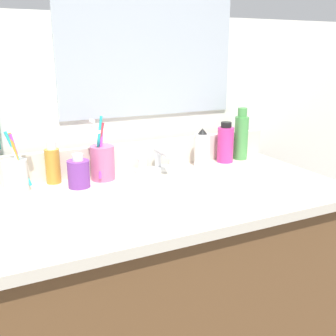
{
  "coord_description": "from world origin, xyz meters",
  "views": [
    {
      "loc": [
        -0.43,
        -0.94,
        1.19
      ],
      "look_at": [
        0.03,
        0.0,
        0.89
      ],
      "focal_mm": 42.98,
      "sensor_mm": 36.0,
      "label": 1
    }
  ],
  "objects_px": {
    "bottle_soap_pink": "(225,144)",
    "cup_pink": "(102,162)",
    "cup_white_ceramic": "(16,174)",
    "bottle_toner_green": "(241,136)",
    "bottle_lotion_white": "(202,149)",
    "bottle_oil_amber": "(53,164)",
    "faucet": "(159,163)",
    "bottle_cream_purple": "(79,173)"
  },
  "relations": [
    {
      "from": "bottle_lotion_white",
      "to": "cup_pink",
      "type": "relative_size",
      "value": 0.67
    },
    {
      "from": "bottle_lotion_white",
      "to": "cup_white_ceramic",
      "type": "height_order",
      "value": "cup_white_ceramic"
    },
    {
      "from": "bottle_cream_purple",
      "to": "bottle_lotion_white",
      "type": "bearing_deg",
      "value": 3.74
    },
    {
      "from": "faucet",
      "to": "bottle_toner_green",
      "type": "distance_m",
      "value": 0.34
    },
    {
      "from": "bottle_soap_pink",
      "to": "bottle_cream_purple",
      "type": "bearing_deg",
      "value": -175.3
    },
    {
      "from": "faucet",
      "to": "bottle_toner_green",
      "type": "height_order",
      "value": "bottle_toner_green"
    },
    {
      "from": "bottle_soap_pink",
      "to": "bottle_oil_amber",
      "type": "bearing_deg",
      "value": 177.16
    },
    {
      "from": "bottle_soap_pink",
      "to": "cup_white_ceramic",
      "type": "xyz_separation_m",
      "value": [
        -0.69,
        -0.0,
        -0.01
      ]
    },
    {
      "from": "bottle_oil_amber",
      "to": "bottle_lotion_white",
      "type": "xyz_separation_m",
      "value": [
        0.48,
        -0.04,
        0.0
      ]
    },
    {
      "from": "faucet",
      "to": "bottle_lotion_white",
      "type": "relative_size",
      "value": 1.23
    },
    {
      "from": "bottle_soap_pink",
      "to": "cup_pink",
      "type": "distance_m",
      "value": 0.44
    },
    {
      "from": "bottle_soap_pink",
      "to": "bottle_lotion_white",
      "type": "xyz_separation_m",
      "value": [
        -0.1,
        -0.02,
        -0.01
      ]
    },
    {
      "from": "cup_white_ceramic",
      "to": "bottle_lotion_white",
      "type": "bearing_deg",
      "value": -1.14
    },
    {
      "from": "faucet",
      "to": "bottle_soap_pink",
      "type": "distance_m",
      "value": 0.26
    },
    {
      "from": "bottle_soap_pink",
      "to": "bottle_oil_amber",
      "type": "relative_size",
      "value": 1.13
    },
    {
      "from": "faucet",
      "to": "bottle_oil_amber",
      "type": "distance_m",
      "value": 0.33
    },
    {
      "from": "bottle_soap_pink",
      "to": "bottle_toner_green",
      "type": "distance_m",
      "value": 0.08
    },
    {
      "from": "faucet",
      "to": "bottle_oil_amber",
      "type": "xyz_separation_m",
      "value": [
        -0.33,
        0.03,
        0.03
      ]
    },
    {
      "from": "bottle_cream_purple",
      "to": "cup_white_ceramic",
      "type": "bearing_deg",
      "value": 166.48
    },
    {
      "from": "bottle_soap_pink",
      "to": "bottle_oil_amber",
      "type": "distance_m",
      "value": 0.59
    },
    {
      "from": "faucet",
      "to": "bottle_toner_green",
      "type": "bearing_deg",
      "value": 2.6
    },
    {
      "from": "faucet",
      "to": "bottle_lotion_white",
      "type": "bearing_deg",
      "value": -3.73
    },
    {
      "from": "bottle_soap_pink",
      "to": "bottle_toner_green",
      "type": "bearing_deg",
      "value": 7.39
    },
    {
      "from": "bottle_soap_pink",
      "to": "bottle_toner_green",
      "type": "height_order",
      "value": "bottle_toner_green"
    },
    {
      "from": "bottle_lotion_white",
      "to": "cup_pink",
      "type": "bearing_deg",
      "value": 177.93
    },
    {
      "from": "faucet",
      "to": "bottle_lotion_white",
      "type": "distance_m",
      "value": 0.16
    },
    {
      "from": "faucet",
      "to": "cup_white_ceramic",
      "type": "distance_m",
      "value": 0.43
    },
    {
      "from": "cup_white_ceramic",
      "to": "cup_pink",
      "type": "distance_m",
      "value": 0.25
    },
    {
      "from": "faucet",
      "to": "cup_pink",
      "type": "relative_size",
      "value": 0.83
    },
    {
      "from": "bottle_oil_amber",
      "to": "cup_pink",
      "type": "height_order",
      "value": "cup_pink"
    },
    {
      "from": "bottle_cream_purple",
      "to": "bottle_lotion_white",
      "type": "xyz_separation_m",
      "value": [
        0.42,
        0.03,
        0.02
      ]
    },
    {
      "from": "bottle_oil_amber",
      "to": "bottle_lotion_white",
      "type": "relative_size",
      "value": 0.96
    },
    {
      "from": "bottle_cream_purple",
      "to": "bottle_soap_pink",
      "type": "bearing_deg",
      "value": 4.7
    },
    {
      "from": "bottle_cream_purple",
      "to": "cup_pink",
      "type": "height_order",
      "value": "cup_pink"
    },
    {
      "from": "bottle_toner_green",
      "to": "bottle_lotion_white",
      "type": "xyz_separation_m",
      "value": [
        -0.18,
        -0.03,
        -0.02
      ]
    },
    {
      "from": "bottle_lotion_white",
      "to": "bottle_toner_green",
      "type": "bearing_deg",
      "value": 8.09
    },
    {
      "from": "bottle_oil_amber",
      "to": "bottle_cream_purple",
      "type": "bearing_deg",
      "value": -51.4
    },
    {
      "from": "bottle_oil_amber",
      "to": "bottle_toner_green",
      "type": "distance_m",
      "value": 0.66
    },
    {
      "from": "bottle_soap_pink",
      "to": "bottle_lotion_white",
      "type": "relative_size",
      "value": 1.08
    },
    {
      "from": "bottle_soap_pink",
      "to": "cup_pink",
      "type": "relative_size",
      "value": 0.73
    },
    {
      "from": "bottle_cream_purple",
      "to": "cup_pink",
      "type": "distance_m",
      "value": 0.09
    },
    {
      "from": "cup_pink",
      "to": "bottle_oil_amber",
      "type": "bearing_deg",
      "value": 167.04
    }
  ]
}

